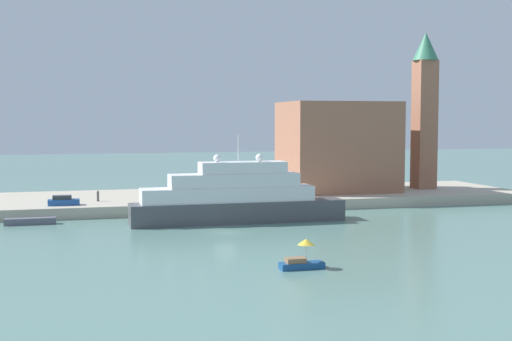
# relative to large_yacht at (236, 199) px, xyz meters

# --- Properties ---
(ground) EXTENTS (400.00, 400.00, 0.00)m
(ground) POSITION_rel_large_yacht_xyz_m (-3.12, -7.82, -3.17)
(ground) COLOR slate
(quay_dock) EXTENTS (110.00, 23.46, 1.59)m
(quay_dock) POSITION_rel_large_yacht_xyz_m (-3.12, 19.91, -2.38)
(quay_dock) COLOR #B7AD99
(quay_dock) RESTS_ON ground
(large_yacht) EXTENTS (28.41, 4.37, 11.53)m
(large_yacht) POSITION_rel_large_yacht_xyz_m (0.00, 0.00, 0.00)
(large_yacht) COLOR #4C4C51
(large_yacht) RESTS_ON ground
(small_motorboat) EXTENTS (4.05, 1.55, 2.74)m
(small_motorboat) POSITION_rel_large_yacht_xyz_m (-0.76, -28.95, -2.28)
(small_motorboat) COLOR navy
(small_motorboat) RESTS_ON ground
(work_barge) EXTENTS (6.39, 1.41, 0.86)m
(work_barge) POSITION_rel_large_yacht_xyz_m (-26.02, 5.18, -2.75)
(work_barge) COLOR #595966
(work_barge) RESTS_ON ground
(harbor_building) EXTENTS (17.92, 13.68, 14.87)m
(harbor_building) POSITION_rel_large_yacht_xyz_m (22.45, 20.23, 5.85)
(harbor_building) COLOR #9E664C
(harbor_building) RESTS_ON quay_dock
(bell_tower) EXTENTS (4.41, 4.41, 26.86)m
(bell_tower) POSITION_rel_large_yacht_xyz_m (38.32, 19.85, 13.06)
(bell_tower) COLOR #9E664C
(bell_tower) RESTS_ON quay_dock
(parked_car) EXTENTS (4.29, 1.69, 1.39)m
(parked_car) POSITION_rel_large_yacht_xyz_m (-21.93, 11.73, -0.98)
(parked_car) COLOR #1E4C99
(parked_car) RESTS_ON quay_dock
(person_figure) EXTENTS (0.36, 0.36, 1.66)m
(person_figure) POSITION_rel_large_yacht_xyz_m (-17.08, 15.29, -0.82)
(person_figure) COLOR #4C4C4C
(person_figure) RESTS_ON quay_dock
(mooring_bollard) EXTENTS (0.56, 0.56, 0.73)m
(mooring_bollard) POSITION_rel_large_yacht_xyz_m (-0.12, 9.15, -1.22)
(mooring_bollard) COLOR black
(mooring_bollard) RESTS_ON quay_dock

